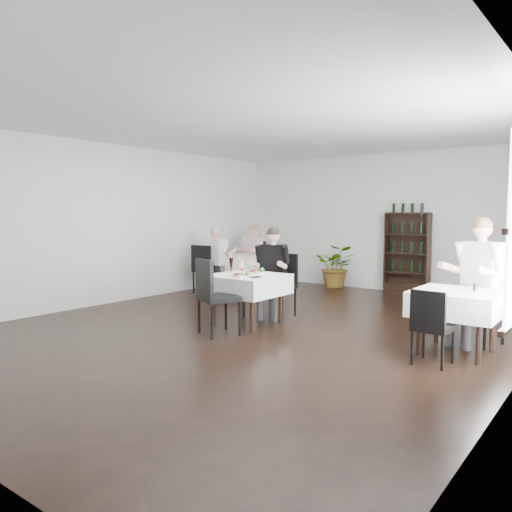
{
  "coord_description": "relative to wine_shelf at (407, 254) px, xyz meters",
  "views": [
    {
      "loc": [
        4.34,
        -5.94,
        1.72
      ],
      "look_at": [
        -0.28,
        0.2,
        1.04
      ],
      "focal_mm": 35.0,
      "sensor_mm": 36.0,
      "label": 1
    }
  ],
  "objects": [
    {
      "name": "room_shell",
      "position": [
        -0.6,
        -4.31,
        0.65
      ],
      "size": [
        9.0,
        9.0,
        9.0
      ],
      "color": "black",
      "rests_on": "ground"
    },
    {
      "name": "wine_shelf",
      "position": [
        0.0,
        0.0,
        0.0
      ],
      "size": [
        0.9,
        0.28,
        1.75
      ],
      "color": "black",
      "rests_on": "ground"
    },
    {
      "name": "main_table",
      "position": [
        -0.9,
        -4.31,
        -0.23
      ],
      "size": [
        1.03,
        1.03,
        0.77
      ],
      "color": "black",
      "rests_on": "ground"
    },
    {
      "name": "left_table",
      "position": [
        -3.3,
        -1.81,
        -0.23
      ],
      "size": [
        0.98,
        0.98,
        0.77
      ],
      "color": "black",
      "rests_on": "ground"
    },
    {
      "name": "right_table",
      "position": [
        2.1,
        -4.01,
        -0.23
      ],
      "size": [
        0.98,
        0.98,
        0.77
      ],
      "color": "black",
      "rests_on": "ground"
    },
    {
      "name": "potted_tree",
      "position": [
        -1.59,
        -0.11,
        -0.35
      ],
      "size": [
        1.08,
        1.01,
        0.99
      ],
      "primitive_type": "imported",
      "rotation": [
        0.0,
        0.0,
        0.31
      ],
      "color": "#215C1F",
      "rests_on": "ground"
    },
    {
      "name": "main_chair_far",
      "position": [
        -0.84,
        -3.48,
        -0.25
      ],
      "size": [
        0.49,
        0.5,
        1.04
      ],
      "color": "black",
      "rests_on": "ground"
    },
    {
      "name": "main_chair_near",
      "position": [
        -0.87,
        -5.13,
        -0.23
      ],
      "size": [
        0.64,
        0.64,
        1.07
      ],
      "color": "black",
      "rests_on": "ground"
    },
    {
      "name": "left_chair_far",
      "position": [
        -3.19,
        -1.11,
        -0.24
      ],
      "size": [
        0.56,
        0.57,
        1.06
      ],
      "color": "black",
      "rests_on": "ground"
    },
    {
      "name": "left_chair_near",
      "position": [
        -3.43,
        -2.53,
        -0.26
      ],
      "size": [
        0.54,
        0.55,
        1.03
      ],
      "color": "black",
      "rests_on": "ground"
    },
    {
      "name": "right_chair_far",
      "position": [
        2.22,
        -3.3,
        -0.19
      ],
      "size": [
        0.65,
        0.65,
        1.15
      ],
      "color": "black",
      "rests_on": "ground"
    },
    {
      "name": "right_chair_near",
      "position": [
        2.01,
        -4.71,
        -0.35
      ],
      "size": [
        0.41,
        0.42,
        0.86
      ],
      "color": "black",
      "rests_on": "ground"
    },
    {
      "name": "diner_main",
      "position": [
        -0.91,
        -3.65,
        0.01
      ],
      "size": [
        0.62,
        0.66,
        1.48
      ],
      "color": "#3B3B42",
      "rests_on": "ground"
    },
    {
      "name": "diner_left_far",
      "position": [
        -3.21,
        -1.17,
        -0.01
      ],
      "size": [
        0.57,
        0.58,
        1.45
      ],
      "color": "#3B3B42",
      "rests_on": "ground"
    },
    {
      "name": "diner_left_near",
      "position": [
        -3.24,
        -2.34,
        -0.01
      ],
      "size": [
        0.56,
        0.56,
        1.45
      ],
      "color": "#3B3B42",
      "rests_on": "ground"
    },
    {
      "name": "diner_right_far",
      "position": [
        2.18,
        -3.45,
        0.12
      ],
      "size": [
        0.74,
        0.78,
        1.66
      ],
      "color": "#3B3B42",
      "rests_on": "ground"
    },
    {
      "name": "plate_far",
      "position": [
        -0.91,
        -4.03,
        -0.06
      ],
      "size": [
        0.31,
        0.31,
        0.09
      ],
      "color": "white",
      "rests_on": "main_table"
    },
    {
      "name": "plate_near",
      "position": [
        -0.82,
        -4.55,
        -0.06
      ],
      "size": [
        0.33,
        0.33,
        0.09
      ],
      "color": "white",
      "rests_on": "main_table"
    },
    {
      "name": "pilsner_dark",
      "position": [
        -1.18,
        -4.36,
        0.05
      ],
      "size": [
        0.07,
        0.07,
        0.31
      ],
      "color": "black",
      "rests_on": "main_table"
    },
    {
      "name": "pilsner_lager",
      "position": [
        -1.1,
        -4.26,
        0.04
      ],
      "size": [
        0.07,
        0.07,
        0.28
      ],
      "color": "gold",
      "rests_on": "main_table"
    },
    {
      "name": "coke_bottle",
      "position": [
        -1.0,
        -4.31,
        0.01
      ],
      "size": [
        0.06,
        0.06,
        0.22
      ],
      "color": "silver",
      "rests_on": "main_table"
    },
    {
      "name": "napkin_cutlery",
      "position": [
        -0.64,
        -4.48,
        -0.07
      ],
      "size": [
        0.23,
        0.22,
        0.02
      ],
      "color": "black",
      "rests_on": "main_table"
    },
    {
      "name": "pepper_mill",
      "position": [
        2.27,
        -3.91,
        -0.03
      ],
      "size": [
        0.04,
        0.04,
        0.09
      ],
      "primitive_type": "cylinder",
      "rotation": [
        0.0,
        0.0,
        -0.06
      ],
      "color": "black",
      "rests_on": "right_table"
    }
  ]
}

